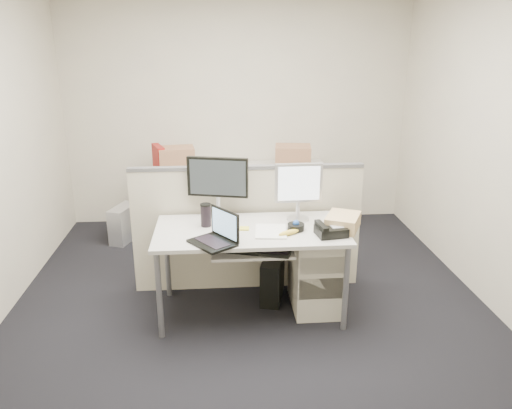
{
  "coord_description": "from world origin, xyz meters",
  "views": [
    {
      "loc": [
        -0.24,
        -3.64,
        2.16
      ],
      "look_at": [
        0.05,
        0.15,
        0.88
      ],
      "focal_mm": 35.0,
      "sensor_mm": 36.0,
      "label": 1
    }
  ],
  "objects": [
    {
      "name": "floor",
      "position": [
        0.0,
        0.0,
        -0.01
      ],
      "size": [
        4.0,
        4.5,
        0.01
      ],
      "primitive_type": "cube",
      "color": "black",
      "rests_on": "ground"
    },
    {
      "name": "wall_back",
      "position": [
        0.0,
        2.25,
        1.35
      ],
      "size": [
        4.0,
        0.02,
        2.7
      ],
      "primitive_type": "cube",
      "color": "beige",
      "rests_on": "ground"
    },
    {
      "name": "wall_front",
      "position": [
        0.0,
        -2.25,
        1.35
      ],
      "size": [
        4.0,
        0.02,
        2.7
      ],
      "primitive_type": "cube",
      "color": "beige",
      "rests_on": "ground"
    },
    {
      "name": "wall_right",
      "position": [
        2.0,
        0.0,
        1.35
      ],
      "size": [
        0.02,
        4.5,
        2.7
      ],
      "primitive_type": "cube",
      "color": "beige",
      "rests_on": "ground"
    },
    {
      "name": "desk",
      "position": [
        0.0,
        0.0,
        0.66
      ],
      "size": [
        1.5,
        0.75,
        0.73
      ],
      "color": "beige",
      "rests_on": "floor"
    },
    {
      "name": "keyboard_tray",
      "position": [
        0.0,
        -0.18,
        0.62
      ],
      "size": [
        0.62,
        0.32,
        0.02
      ],
      "primitive_type": "cube",
      "color": "beige",
      "rests_on": "desk"
    },
    {
      "name": "drawer_pedestal",
      "position": [
        0.55,
        0.05,
        0.33
      ],
      "size": [
        0.4,
        0.55,
        0.65
      ],
      "primitive_type": "cube",
      "color": "beige",
      "rests_on": "floor"
    },
    {
      "name": "cubicle_partition",
      "position": [
        0.0,
        0.45,
        0.55
      ],
      "size": [
        2.0,
        0.06,
        1.1
      ],
      "primitive_type": "cube",
      "color": "beige",
      "rests_on": "floor"
    },
    {
      "name": "back_counter",
      "position": [
        0.0,
        1.93,
        0.36
      ],
      "size": [
        2.0,
        0.6,
        0.72
      ],
      "primitive_type": "cube",
      "color": "beige",
      "rests_on": "floor"
    },
    {
      "name": "monitor_main",
      "position": [
        -0.25,
        0.32,
        0.98
      ],
      "size": [
        0.54,
        0.31,
        0.51
      ],
      "primitive_type": "cube",
      "rotation": [
        0.0,
        0.0,
        -0.24
      ],
      "color": "black",
      "rests_on": "desk"
    },
    {
      "name": "monitor_small",
      "position": [
        0.4,
        0.18,
        0.96
      ],
      "size": [
        0.39,
        0.2,
        0.47
      ],
      "primitive_type": "cube",
      "rotation": [
        0.0,
        0.0,
        0.02
      ],
      "color": "#B7B7BC",
      "rests_on": "desk"
    },
    {
      "name": "laptop",
      "position": [
        -0.3,
        -0.28,
        0.85
      ],
      "size": [
        0.38,
        0.4,
        0.24
      ],
      "primitive_type": "cube",
      "rotation": [
        0.0,
        0.0,
        -0.94
      ],
      "color": "black",
      "rests_on": "desk"
    },
    {
      "name": "trackball",
      "position": [
        0.35,
        -0.05,
        0.76
      ],
      "size": [
        0.16,
        0.16,
        0.05
      ],
      "primitive_type": "cylinder",
      "rotation": [
        0.0,
        0.0,
        0.28
      ],
      "color": "black",
      "rests_on": "desk"
    },
    {
      "name": "desk_phone",
      "position": [
        0.6,
        -0.18,
        0.77
      ],
      "size": [
        0.24,
        0.21,
        0.07
      ],
      "primitive_type": "cube",
      "rotation": [
        0.0,
        0.0,
        0.15
      ],
      "color": "black",
      "rests_on": "desk"
    },
    {
      "name": "paper_stack",
      "position": [
        0.15,
        -0.08,
        0.74
      ],
      "size": [
        0.26,
        0.32,
        0.01
      ],
      "primitive_type": "cube",
      "rotation": [
        0.0,
        0.0,
        -0.1
      ],
      "color": "silver",
      "rests_on": "desk"
    },
    {
      "name": "sticky_pad",
      "position": [
        -0.05,
        0.0,
        0.74
      ],
      "size": [
        0.08,
        0.08,
        0.01
      ],
      "primitive_type": "cube",
      "rotation": [
        0.0,
        0.0,
        -0.1
      ],
      "color": "gold",
      "rests_on": "desk"
    },
    {
      "name": "travel_mug",
      "position": [
        -0.35,
        0.09,
        0.82
      ],
      "size": [
        0.09,
        0.09,
        0.17
      ],
      "primitive_type": "cylinder",
      "rotation": [
        0.0,
        0.0,
        -0.15
      ],
      "color": "black",
      "rests_on": "desk"
    },
    {
      "name": "banana",
      "position": [
        0.28,
        -0.15,
        0.75
      ],
      "size": [
        0.18,
        0.12,
        0.04
      ],
      "primitive_type": "ellipsoid",
      "rotation": [
        0.0,
        0.0,
        0.46
      ],
      "color": "yellow",
      "rests_on": "desk"
    },
    {
      "name": "cellphone",
      "position": [
        -0.15,
        0.2,
        0.74
      ],
      "size": [
        0.1,
        0.13,
        0.02
      ],
      "primitive_type": "cube",
      "rotation": [
        0.0,
        0.0,
        0.34
      ],
      "color": "black",
      "rests_on": "desk"
    },
    {
      "name": "manila_folders",
      "position": [
        0.72,
        -0.05,
        0.79
      ],
      "size": [
        0.34,
        0.37,
        0.11
      ],
      "primitive_type": "cube",
      "rotation": [
        0.0,
        0.0,
        -0.43
      ],
      "color": "tan",
      "rests_on": "desk"
    },
    {
      "name": "keyboard",
      "position": [
        0.05,
        -0.22,
        0.64
      ],
      "size": [
        0.5,
        0.3,
        0.03
      ],
      "primitive_type": "cube",
      "rotation": [
        0.0,
        0.0,
        -0.3
      ],
      "color": "black",
      "rests_on": "keyboard_tray"
    },
    {
      "name": "pc_tower_desk",
      "position": [
        0.2,
        0.2,
        0.19
      ],
      "size": [
        0.25,
        0.43,
        0.38
      ],
      "primitive_type": "cube",
      "rotation": [
        0.0,
        0.0,
        -0.24
      ],
      "color": "black",
      "rests_on": "floor"
    },
    {
      "name": "pc_tower_spare_dark",
      "position": [
        -1.12,
        2.03,
        0.19
      ],
      "size": [
        0.3,
        0.44,
        0.38
      ],
      "primitive_type": "cube",
      "rotation": [
        0.0,
        0.0,
        0.39
      ],
      "color": "black",
      "rests_on": "floor"
    },
    {
      "name": "pc_tower_spare_silver",
      "position": [
        -1.3,
        1.63,
        0.2
      ],
      "size": [
        0.3,
        0.45,
        0.39
      ],
      "primitive_type": "cube",
      "rotation": [
        0.0,
        0.0,
        -0.33
      ],
      "color": "#B7B7BC",
      "rests_on": "floor"
    },
    {
      "name": "cardboard_box_left",
      "position": [
        -0.7,
        1.81,
        0.86
      ],
      "size": [
        0.42,
        0.34,
        0.29
      ],
      "primitive_type": "cube",
      "rotation": [
        0.0,
        0.0,
        0.14
      ],
      "color": "#A56C4A",
      "rests_on": "back_counter"
    },
    {
      "name": "cardboard_box_right",
      "position": [
        0.6,
        1.81,
        0.86
      ],
      "size": [
        0.43,
        0.36,
        0.28
      ],
      "primitive_type": "cube",
      "rotation": [
        0.0,
        0.0,
        -0.13
      ],
      "color": "#A56C4A",
      "rests_on": "back_counter"
    },
    {
      "name": "red_binder",
      "position": [
        -0.9,
        1.83,
        0.87
      ],
      "size": [
        0.18,
        0.33,
        0.3
      ],
      "primitive_type": "cube",
      "rotation": [
        0.0,
        0.0,
        0.33
      ],
      "color": "maroon",
      "rests_on": "back_counter"
    }
  ]
}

